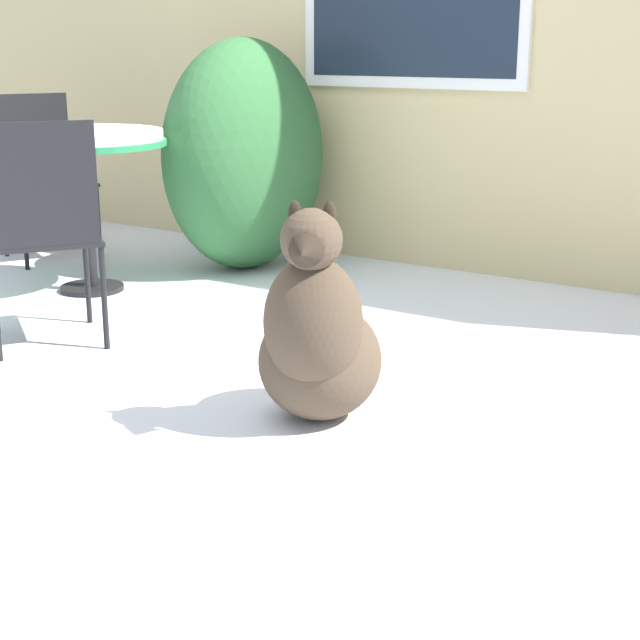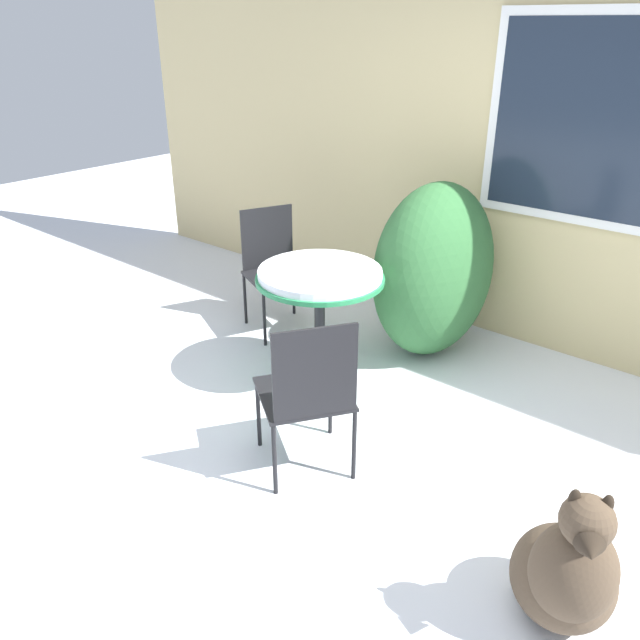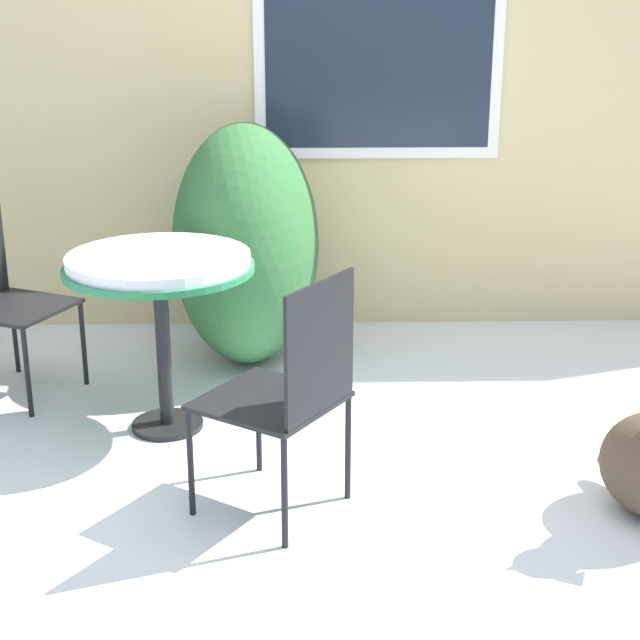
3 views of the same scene
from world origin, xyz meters
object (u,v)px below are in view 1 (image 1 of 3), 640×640
at_px(patio_chair_near_table, 42,170).
at_px(patio_table, 83,150).
at_px(patio_chair_far_side, 41,226).
at_px(dog, 317,341).

bearing_deg(patio_chair_near_table, patio_table, -93.95).
xyz_separation_m(patio_table, patio_chair_far_side, (0.56, -0.77, -0.20)).
xyz_separation_m(patio_table, patio_chair_near_table, (-0.83, 0.45, -0.20)).
bearing_deg(patio_chair_near_table, patio_chair_far_side, -106.81).
relative_size(patio_chair_near_table, dog, 1.23).
xyz_separation_m(patio_chair_near_table, dog, (2.79, -1.30, -0.23)).
bearing_deg(dog, patio_chair_far_side, 152.53).
relative_size(patio_table, patio_chair_near_table, 0.88).
height_order(patio_chair_far_side, dog, patio_chair_far_side).
bearing_deg(patio_table, dog, -23.56).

